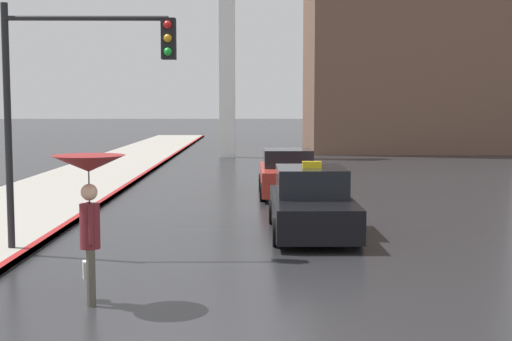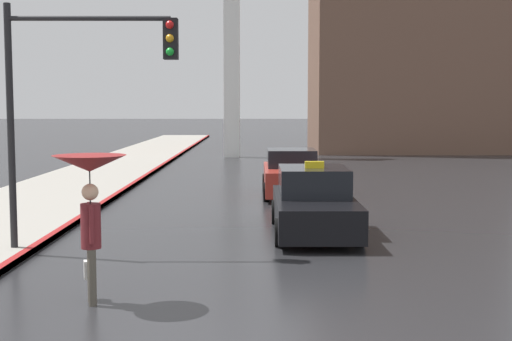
% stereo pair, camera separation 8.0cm
% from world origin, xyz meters
% --- Properties ---
extents(taxi, '(1.91, 4.71, 1.71)m').
position_xyz_m(taxi, '(1.84, 7.91, 0.70)').
color(taxi, black).
rests_on(taxi, ground_plane).
extents(sedan_red, '(1.91, 4.51, 1.54)m').
position_xyz_m(sedan_red, '(1.67, 14.99, 0.70)').
color(sedan_red, '#A52D23').
rests_on(sedan_red, ground_plane).
extents(pedestrian_with_umbrella, '(1.10, 1.10, 2.26)m').
position_xyz_m(pedestrian_with_umbrella, '(-2.00, 1.96, 1.84)').
color(pedestrian_with_umbrella, '#4C473D').
rests_on(pedestrian_with_umbrella, ground_plane).
extents(traffic_light, '(3.42, 0.38, 5.00)m').
position_xyz_m(traffic_light, '(-2.99, 5.60, 3.50)').
color(traffic_light, black).
rests_on(traffic_light, ground_plane).
extents(monument_cross, '(6.32, 0.90, 14.36)m').
position_xyz_m(monument_cross, '(-0.90, 32.60, 8.14)').
color(monument_cross, white).
rests_on(monument_cross, ground_plane).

